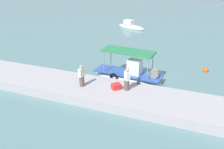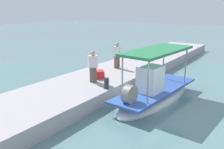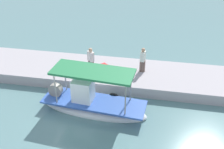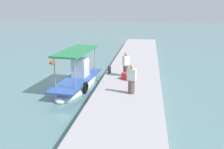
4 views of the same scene
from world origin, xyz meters
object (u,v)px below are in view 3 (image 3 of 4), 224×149
main_fishing_boat (92,104)px  mooring_bollard (78,76)px  fisherman_near_bollard (91,61)px  fisherman_by_crate (143,61)px  cargo_crate (103,68)px

main_fishing_boat → mooring_bollard: (1.41, -1.95, 0.52)m
fisherman_near_bollard → fisherman_by_crate: 3.40m
fisherman_near_bollard → fisherman_by_crate: bearing=-169.1°
main_fishing_boat → fisherman_near_bollard: size_ratio=3.70×
cargo_crate → fisherman_near_bollard: bearing=12.7°
fisherman_by_crate → mooring_bollard: (3.88, 1.89, -0.49)m
cargo_crate → main_fishing_boat: bearing=91.8°
main_fishing_boat → mooring_bollard: size_ratio=11.63×
fisherman_near_bollard → fisherman_by_crate: fisherman_near_bollard is taller
main_fishing_boat → mooring_bollard: 2.46m
main_fishing_boat → fisherman_by_crate: bearing=-122.8°
fisherman_near_bollard → cargo_crate: (-0.76, -0.17, -0.55)m
main_fishing_boat → fisherman_near_bollard: bearing=-74.9°
fisherman_by_crate → cargo_crate: 2.68m
main_fishing_boat → cargo_crate: (0.10, -3.37, 0.46)m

